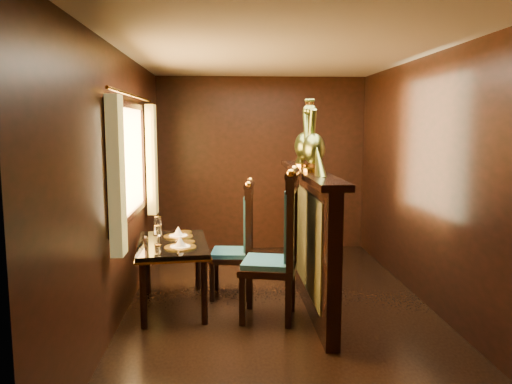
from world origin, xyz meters
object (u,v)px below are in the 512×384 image
chair_left (283,241)px  peacock_right (305,134)px  peacock_left (314,135)px  dining_table (173,249)px  chair_right (242,236)px

chair_left → peacock_right: peacock_right is taller
peacock_right → chair_left: bearing=-111.3°
peacock_left → peacock_right: bearing=90.0°
dining_table → peacock_right: peacock_right is taller
dining_table → peacock_left: 1.78m
peacock_right → peacock_left: bearing=-90.0°
chair_left → chair_right: bearing=130.6°
peacock_left → peacock_right: peacock_right is taller
dining_table → chair_right: bearing=15.4°
peacock_left → chair_left: bearing=-139.5°
chair_right → peacock_left: bearing=-23.5°
peacock_left → peacock_right: size_ratio=0.99×
chair_left → peacock_right: bearing=81.0°
dining_table → chair_right: chair_right is taller
chair_right → dining_table: bearing=-152.2°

